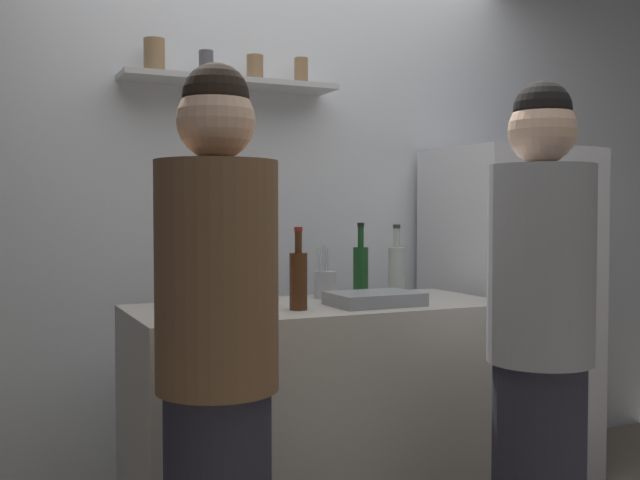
{
  "coord_description": "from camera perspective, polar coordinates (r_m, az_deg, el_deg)",
  "views": [
    {
      "loc": [
        -1.28,
        -2.07,
        1.3
      ],
      "look_at": [
        -0.08,
        0.53,
        1.19
      ],
      "focal_mm": 41.68,
      "sensor_mm": 36.0,
      "label": 1
    }
  ],
  "objects": [
    {
      "name": "counter",
      "position": [
        2.98,
        0.0,
        -13.93
      ],
      "size": [
        1.45,
        0.64,
        0.94
      ],
      "primitive_type": "cube",
      "color": "#B7B2A8",
      "rests_on": "ground"
    },
    {
      "name": "person_grey_hoodie",
      "position": [
        2.53,
        16.51,
        -7.99
      ],
      "size": [
        0.34,
        0.34,
        1.72
      ],
      "rotation": [
        0.0,
        0.0,
        1.72
      ],
      "color": "#262633",
      "rests_on": "ground"
    },
    {
      "name": "wine_bottle_amber_glass",
      "position": [
        2.71,
        -1.67,
        -2.97
      ],
      "size": [
        0.07,
        0.07,
        0.3
      ],
      "color": "#472814",
      "rests_on": "counter"
    },
    {
      "name": "wine_bottle_pale_glass",
      "position": [
        3.1,
        5.89,
        -2.32
      ],
      "size": [
        0.07,
        0.07,
        0.31
      ],
      "color": "#B2BFB2",
      "rests_on": "counter"
    },
    {
      "name": "refrigerator",
      "position": [
        3.8,
        14.3,
        -5.39
      ],
      "size": [
        0.68,
        0.65,
        1.6
      ],
      "color": "white",
      "rests_on": "ground"
    },
    {
      "name": "back_wall_assembly",
      "position": [
        3.56,
        -3.72,
        2.3
      ],
      "size": [
        4.8,
        0.32,
        2.6
      ],
      "color": "white",
      "rests_on": "ground"
    },
    {
      "name": "wine_bottle_green_glass",
      "position": [
        3.16,
        3.14,
        -2.22
      ],
      "size": [
        0.06,
        0.06,
        0.31
      ],
      "color": "#19471E",
      "rests_on": "counter"
    },
    {
      "name": "water_bottle_plastic",
      "position": [
        2.92,
        -9.0,
        -3.04
      ],
      "size": [
        0.09,
        0.09,
        0.21
      ],
      "color": "silver",
      "rests_on": "counter"
    },
    {
      "name": "baking_pan",
      "position": [
        2.87,
        4.21,
        -4.52
      ],
      "size": [
        0.34,
        0.24,
        0.05
      ],
      "primitive_type": "cube",
      "color": "gray",
      "rests_on": "counter"
    },
    {
      "name": "person_brown_jacket",
      "position": [
        2.11,
        -7.89,
        -10.18
      ],
      "size": [
        0.34,
        0.34,
        1.7
      ],
      "rotation": [
        0.0,
        0.0,
        1.9
      ],
      "color": "#262633",
      "rests_on": "ground"
    },
    {
      "name": "wine_bottle_dark_glass",
      "position": [
        2.49,
        -7.47,
        -3.55
      ],
      "size": [
        0.07,
        0.07,
        0.29
      ],
      "color": "black",
      "rests_on": "counter"
    },
    {
      "name": "utensil_holder",
      "position": [
        3.09,
        0.4,
        -3.39
      ],
      "size": [
        0.09,
        0.09,
        0.22
      ],
      "color": "#B2B2B7",
      "rests_on": "counter"
    }
  ]
}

